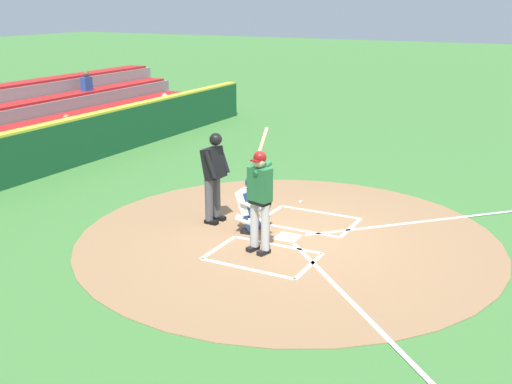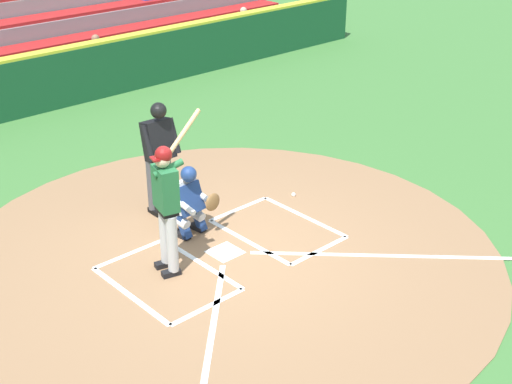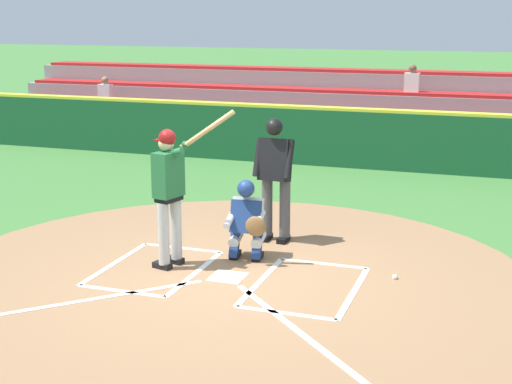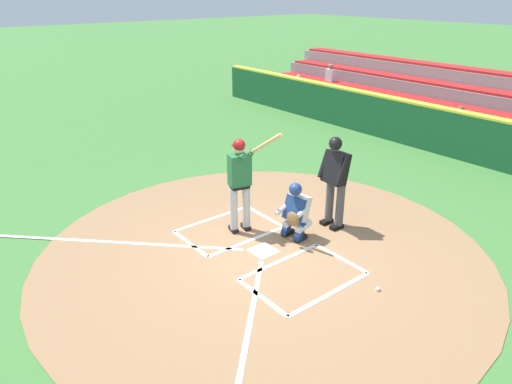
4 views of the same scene
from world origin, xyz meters
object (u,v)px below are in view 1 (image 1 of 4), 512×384
at_px(batter, 260,194).
at_px(baseball, 300,202).
at_px(catcher, 251,203).
at_px(plate_umpire, 214,172).

distance_m(batter, baseball, 3.14).
distance_m(catcher, plate_umpire, 1.03).
height_order(catcher, baseball, catcher).
bearing_deg(baseball, plate_umpire, -28.22).
bearing_deg(baseball, batter, 9.42).
bearing_deg(catcher, baseball, 175.82).
bearing_deg(plate_umpire, batter, 57.67).
bearing_deg(plate_umpire, baseball, 151.78).
xyz_separation_m(batter, baseball, (-2.92, -0.48, -1.06)).
distance_m(batter, catcher, 1.18).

